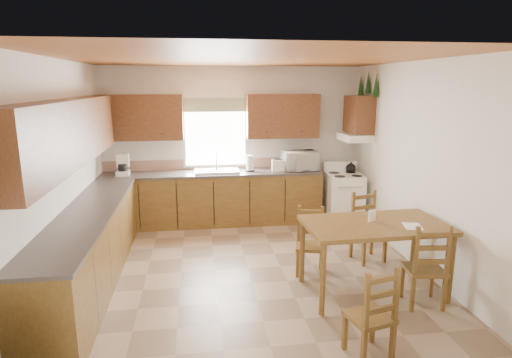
{
  "coord_description": "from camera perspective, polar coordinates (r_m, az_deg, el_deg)",
  "views": [
    {
      "loc": [
        -0.63,
        -5.26,
        2.41
      ],
      "look_at": [
        0.15,
        0.3,
        1.15
      ],
      "focal_mm": 30.0,
      "sensor_mm": 36.0,
      "label": 1
    }
  ],
  "objects": [
    {
      "name": "floor",
      "position": [
        5.82,
        -1.08,
        -11.81
      ],
      "size": [
        4.5,
        4.5,
        0.0
      ],
      "primitive_type": "plane",
      "color": "#937C61",
      "rests_on": "ground"
    },
    {
      "name": "ceiling",
      "position": [
        5.31,
        -1.2,
        15.77
      ],
      "size": [
        4.5,
        4.5,
        0.0
      ],
      "primitive_type": "plane",
      "color": "#9A5626",
      "rests_on": "floor"
    },
    {
      "name": "wall_left",
      "position": [
        5.61,
        -24.61,
        0.59
      ],
      "size": [
        4.5,
        4.5,
        0.0
      ],
      "primitive_type": "plane",
      "color": "white",
      "rests_on": "floor"
    },
    {
      "name": "wall_right",
      "position": [
        6.09,
        20.39,
        1.82
      ],
      "size": [
        4.5,
        4.5,
        0.0
      ],
      "primitive_type": "plane",
      "color": "white",
      "rests_on": "floor"
    },
    {
      "name": "wall_back",
      "position": [
        7.61,
        -3.16,
        4.62
      ],
      "size": [
        4.5,
        4.5,
        0.0
      ],
      "primitive_type": "plane",
      "color": "white",
      "rests_on": "floor"
    },
    {
      "name": "wall_front",
      "position": [
        3.25,
        3.61,
        -6.37
      ],
      "size": [
        4.5,
        4.5,
        0.0
      ],
      "primitive_type": "plane",
      "color": "white",
      "rests_on": "floor"
    },
    {
      "name": "lower_cab_back",
      "position": [
        7.48,
        -5.74,
        -2.69
      ],
      "size": [
        3.75,
        0.6,
        0.88
      ],
      "primitive_type": "cube",
      "color": "brown",
      "rests_on": "floor"
    },
    {
      "name": "lower_cab_left",
      "position": [
        5.64,
        -21.23,
        -8.71
      ],
      "size": [
        0.6,
        3.6,
        0.88
      ],
      "primitive_type": "cube",
      "color": "brown",
      "rests_on": "floor"
    },
    {
      "name": "counter_back",
      "position": [
        7.37,
        -5.82,
        0.76
      ],
      "size": [
        3.75,
        0.63,
        0.04
      ],
      "primitive_type": "cube",
      "color": "#49423F",
      "rests_on": "lower_cab_back"
    },
    {
      "name": "counter_left",
      "position": [
        5.49,
        -21.61,
        -4.23
      ],
      "size": [
        0.63,
        3.6,
        0.04
      ],
      "primitive_type": "cube",
      "color": "#49423F",
      "rests_on": "lower_cab_left"
    },
    {
      "name": "backsplash",
      "position": [
        7.64,
        -5.93,
        2.01
      ],
      "size": [
        3.75,
        0.01,
        0.18
      ],
      "primitive_type": "cube",
      "color": "#A27A64",
      "rests_on": "counter_back"
    },
    {
      "name": "upper_cab_back_left",
      "position": [
        7.43,
        -15.19,
        7.92
      ],
      "size": [
        1.41,
        0.33,
        0.75
      ],
      "primitive_type": "cube",
      "color": "brown",
      "rests_on": "wall_back"
    },
    {
      "name": "upper_cab_back_right",
      "position": [
        7.52,
        3.54,
        8.38
      ],
      "size": [
        1.25,
        0.33,
        0.75
      ],
      "primitive_type": "cube",
      "color": "brown",
      "rests_on": "wall_back"
    },
    {
      "name": "upper_cab_left",
      "position": [
        5.35,
        -23.85,
        5.61
      ],
      "size": [
        0.33,
        3.6,
        0.75
      ],
      "primitive_type": "cube",
      "color": "brown",
      "rests_on": "wall_left"
    },
    {
      "name": "upper_cab_stove",
      "position": [
        7.44,
        13.55,
        8.36
      ],
      "size": [
        0.33,
        0.62,
        0.62
      ],
      "primitive_type": "cube",
      "color": "brown",
      "rests_on": "wall_right"
    },
    {
      "name": "range_hood",
      "position": [
        7.46,
        13.04,
        5.46
      ],
      "size": [
        0.44,
        0.62,
        0.12
      ],
      "primitive_type": "cube",
      "color": "white",
      "rests_on": "wall_right"
    },
    {
      "name": "window_frame",
      "position": [
        7.54,
        -5.44,
        6.03
      ],
      "size": [
        1.13,
        0.02,
        1.18
      ],
      "primitive_type": "cube",
      "color": "white",
      "rests_on": "wall_back"
    },
    {
      "name": "window_pane",
      "position": [
        7.53,
        -5.44,
        6.03
      ],
      "size": [
        1.05,
        0.01,
        1.1
      ],
      "primitive_type": "cube",
      "color": "white",
      "rests_on": "wall_back"
    },
    {
      "name": "window_valance",
      "position": [
        7.47,
        -5.51,
        9.82
      ],
      "size": [
        1.19,
        0.01,
        0.24
      ],
      "primitive_type": "cube",
      "color": "#496436",
      "rests_on": "wall_back"
    },
    {
      "name": "sink_basin",
      "position": [
        7.37,
        -5.25,
        1.08
      ],
      "size": [
        0.75,
        0.45,
        0.04
      ],
      "primitive_type": "cube",
      "color": "silver",
      "rests_on": "counter_back"
    },
    {
      "name": "pine_decal_a",
      "position": [
        7.18,
        15.68,
        11.94
      ],
      "size": [
        0.22,
        0.22,
        0.36
      ],
      "primitive_type": "cone",
      "color": "#154618",
      "rests_on": "wall_right"
    },
    {
      "name": "pine_decal_b",
      "position": [
        7.47,
        14.71,
        12.31
      ],
      "size": [
        0.22,
        0.22,
        0.36
      ],
      "primitive_type": "cone",
      "color": "#154618",
      "rests_on": "wall_right"
    },
    {
      "name": "pine_decal_c",
      "position": [
        7.77,
        13.78,
        12.06
      ],
      "size": [
        0.22,
        0.22,
        0.36
      ],
      "primitive_type": "cone",
      "color": "#154618",
      "rests_on": "wall_right"
    },
    {
      "name": "stove",
      "position": [
        7.58,
        11.67,
        -2.75
      ],
      "size": [
        0.64,
        0.66,
        0.87
      ],
      "primitive_type": "cube",
      "rotation": [
        0.0,
        0.0,
        -0.1
      ],
      "color": "white",
      "rests_on": "floor"
    },
    {
      "name": "coffeemaker",
      "position": [
        7.4,
        -17.36,
        1.62
      ],
      "size": [
        0.23,
        0.25,
        0.3
      ],
      "primitive_type": "cube",
      "rotation": [
        0.0,
        0.0,
        -0.26
      ],
      "color": "white",
      "rests_on": "counter_back"
    },
    {
      "name": "paper_towel",
      "position": [
        7.39,
        -0.84,
        2.1
      ],
      "size": [
        0.13,
        0.13,
        0.28
      ],
      "primitive_type": "cylinder",
      "rotation": [
        0.0,
        0.0,
        0.14
      ],
      "color": "white",
      "rests_on": "counter_back"
    },
    {
      "name": "toaster",
      "position": [
        7.45,
        3.05,
        1.84
      ],
      "size": [
        0.24,
        0.16,
        0.19
      ],
      "primitive_type": "cube",
      "rotation": [
        0.0,
        0.0,
        -0.02
      ],
      "color": "white",
      "rests_on": "counter_back"
    },
    {
      "name": "microwave",
      "position": [
        7.53,
        5.86,
        2.45
      ],
      "size": [
        0.59,
        0.45,
        0.33
      ],
      "primitive_type": "imported",
      "rotation": [
        0.0,
        0.0,
        0.08
      ],
      "color": "white",
      "rests_on": "counter_back"
    },
    {
      "name": "dining_table",
      "position": [
        5.23,
        15.32,
        -10.12
      ],
      "size": [
        1.62,
        0.96,
        0.85
      ],
      "primitive_type": "cube",
      "rotation": [
        0.0,
        0.0,
        0.03
      ],
      "color": "brown",
      "rests_on": "floor"
    },
    {
      "name": "chair_near_left",
      "position": [
        5.12,
        21.55,
        -10.48
      ],
      "size": [
        0.44,
        0.43,
        0.95
      ],
      "primitive_type": "cube",
      "rotation": [
        0.0,
        0.0,
        3.02
      ],
      "color": "brown",
      "rests_on": "floor"
    },
    {
      "name": "chair_near_right",
      "position": [
        4.1,
        14.95,
        -16.61
      ],
      "size": [
        0.44,
        0.43,
        0.87
      ],
      "primitive_type": "cube",
      "rotation": [
        0.0,
        0.0,
        3.39
      ],
      "color": "brown",
      "rests_on": "floor"
    },
    {
      "name": "chair_far_left",
      "position": [
        5.57,
        7.23,
        -8.31
      ],
      "size": [
        0.44,
        0.42,
        0.86
      ],
      "primitive_type": "cube",
      "rotation": [
        0.0,
        0.0,
        -0.26
      ],
      "color": "brown",
      "rests_on": "floor"
    },
    {
      "name": "chair_far_right",
      "position": [
        6.11,
        14.81,
        -6.29
      ],
      "size": [
        0.46,
        0.45,
        0.94
      ],
      "primitive_type": "cube",
      "rotation": [
        0.0,
        0.0,
        0.2
      ],
      "color": "brown",
      "rests_on": "floor"
    },
    {
      "name": "table_paper",
      "position": [
        5.09,
        20.15,
        -5.93
      ],
      "size": [
        0.24,
        0.29,
        0.0
      ],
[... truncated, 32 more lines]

